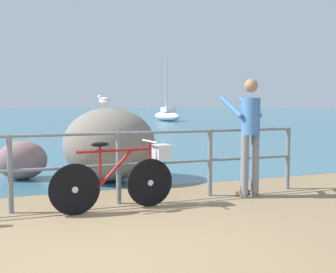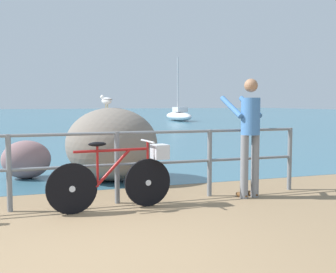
% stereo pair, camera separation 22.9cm
% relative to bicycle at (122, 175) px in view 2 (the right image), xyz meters
% --- Properties ---
extents(ground_plane, '(120.00, 120.00, 0.10)m').
position_rel_bicycle_xyz_m(ground_plane, '(-0.71, 18.33, -0.51)').
color(ground_plane, '#846B4C').
extents(sea_surface, '(120.00, 90.00, 0.01)m').
position_rel_bicycle_xyz_m(sea_surface, '(-0.71, 46.31, -0.46)').
color(sea_surface, '#38667A').
rests_on(sea_surface, ground_plane).
extents(promenade_railing, '(7.23, 0.07, 1.02)m').
position_rel_bicycle_xyz_m(promenade_railing, '(-0.71, 0.34, 0.17)').
color(promenade_railing, slate).
rests_on(promenade_railing, ground_plane).
extents(bicycle, '(1.70, 0.48, 0.92)m').
position_rel_bicycle_xyz_m(bicycle, '(0.00, 0.00, 0.00)').
color(bicycle, black).
rests_on(bicycle, ground_plane).
extents(person_at_railing, '(0.51, 0.66, 1.78)m').
position_rel_bicycle_xyz_m(person_at_railing, '(1.96, 0.06, 0.53)').
color(person_at_railing, slate).
rests_on(person_at_railing, ground_plane).
extents(breakwater_boulder_main, '(1.67, 1.60, 1.33)m').
position_rel_bicycle_xyz_m(breakwater_boulder_main, '(0.29, 2.12, 0.20)').
color(breakwater_boulder_main, slate).
rests_on(breakwater_boulder_main, ground).
extents(breakwater_boulder_left, '(0.90, 0.67, 0.72)m').
position_rel_bicycle_xyz_m(breakwater_boulder_left, '(-1.20, 2.82, -0.11)').
color(breakwater_boulder_left, '#826163').
rests_on(breakwater_boulder_left, ground).
extents(seagull, '(0.24, 0.33, 0.23)m').
position_rel_bicycle_xyz_m(seagull, '(0.22, 2.19, 1.01)').
color(seagull, gold).
rests_on(seagull, breakwater_boulder_main).
extents(sailboat, '(1.32, 4.41, 4.90)m').
position_rel_bicycle_xyz_m(sailboat, '(10.14, 25.06, -0.04)').
color(sailboat, white).
rests_on(sailboat, sea_surface).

